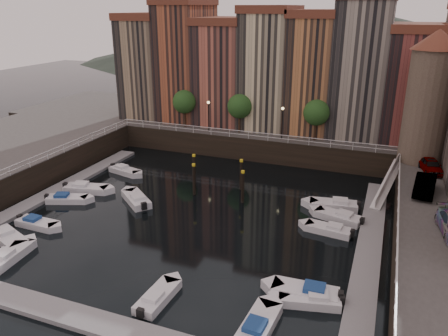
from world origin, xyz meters
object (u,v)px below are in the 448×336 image
at_px(mooring_pilings, 218,178).
at_px(boat_left_1, 37,223).
at_px(corner_tower, 429,96).
at_px(car_a, 431,166).
at_px(gangway, 388,181).
at_px(car_b, 425,186).
at_px(boat_left_2, 66,199).
at_px(boat_left_0, 8,238).

xyz_separation_m(mooring_pilings, boat_left_1, (-12.44, -13.19, -1.32)).
xyz_separation_m(corner_tower, car_a, (0.92, -3.38, -6.49)).
bearing_deg(mooring_pilings, car_a, 15.94).
bearing_deg(boat_left_1, gangway, 32.49).
bearing_deg(mooring_pilings, car_b, -0.30).
xyz_separation_m(gangway, car_a, (3.82, 1.12, 1.78)).
bearing_deg(boat_left_2, corner_tower, 6.79).
height_order(gangway, mooring_pilings, gangway).
relative_size(corner_tower, gangway, 1.66).
xyz_separation_m(mooring_pilings, boat_left_2, (-13.53, -7.89, -1.32)).
xyz_separation_m(mooring_pilings, car_b, (20.01, -0.10, 2.15)).
bearing_deg(boat_left_1, boat_left_0, -94.55).
bearing_deg(car_b, boat_left_0, -147.58).
distance_m(mooring_pilings, boat_left_2, 15.71).
bearing_deg(corner_tower, gangway, -122.80).
bearing_deg(car_a, corner_tower, 92.16).
distance_m(boat_left_0, boat_left_2, 8.35).
bearing_deg(gangway, car_b, -58.36).
bearing_deg(car_a, boat_left_1, -163.22).
bearing_deg(mooring_pilings, boat_left_2, -149.75).
bearing_deg(car_b, mooring_pilings, -174.06).
bearing_deg(boat_left_1, boat_left_2, 102.59).
height_order(boat_left_0, car_a, car_a).
bearing_deg(boat_left_1, car_b, 22.98).
xyz_separation_m(corner_tower, boat_left_2, (-33.40, -17.21, -9.86)).
bearing_deg(boat_left_1, corner_tower, 35.87).
bearing_deg(boat_left_2, gangway, 2.15).
bearing_deg(gangway, boat_left_2, -157.39).
distance_m(corner_tower, gangway, 9.86).
relative_size(gangway, boat_left_0, 1.75).
distance_m(mooring_pilings, car_b, 20.12).
relative_size(gangway, car_a, 2.02).
bearing_deg(gangway, boat_left_0, -144.72).
height_order(boat_left_0, boat_left_1, boat_left_0).
bearing_deg(corner_tower, boat_left_1, -145.14).
distance_m(boat_left_1, car_a, 38.50).
height_order(gangway, car_b, car_b).
bearing_deg(car_b, boat_left_1, -151.80).
distance_m(boat_left_2, car_a, 37.16).
bearing_deg(gangway, mooring_pilings, -164.16).
bearing_deg(car_a, mooring_pilings, -177.20).
xyz_separation_m(boat_left_2, car_b, (33.53, 7.79, 3.47)).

